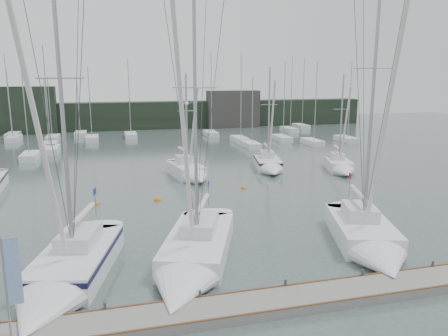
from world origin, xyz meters
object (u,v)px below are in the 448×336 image
at_px(sailboat_near_center, 191,263).
at_px(buoy_a, 157,200).
at_px(sailboat_near_right, 370,243).
at_px(buoy_b, 244,188).
at_px(dock_banner, 10,277).
at_px(buoy_c, 98,204).
at_px(sailboat_mid_d, 269,165).
at_px(sailboat_near_left, 64,278).
at_px(sailboat_mid_e, 341,167).
at_px(sailboat_mid_c, 191,173).

relative_size(sailboat_near_center, buoy_a, 26.88).
height_order(sailboat_near_right, buoy_b, sailboat_near_right).
height_order(buoy_b, dock_banner, dock_banner).
distance_m(sailboat_near_right, buoy_c, 20.51).
height_order(sailboat_near_center, sailboat_near_right, sailboat_near_right).
bearing_deg(sailboat_mid_d, buoy_c, -142.91).
xyz_separation_m(sailboat_near_left, sailboat_near_right, (16.31, 0.21, -0.04)).
bearing_deg(dock_banner, sailboat_mid_e, 33.20).
bearing_deg(buoy_b, dock_banner, -127.40).
distance_m(sailboat_mid_e, buoy_a, 20.29).
distance_m(sailboat_near_center, sailboat_mid_e, 27.26).
height_order(sailboat_near_left, dock_banner, sailboat_near_left).
bearing_deg(buoy_b, sailboat_mid_e, 17.41).
distance_m(buoy_a, buoy_b, 8.06).
xyz_separation_m(sailboat_mid_d, dock_banner, (-19.90, -26.06, 2.14)).
height_order(sailboat_near_center, buoy_b, sailboat_near_center).
bearing_deg(sailboat_near_center, sailboat_near_right, 20.44).
bearing_deg(buoy_c, sailboat_mid_c, 36.55).
relative_size(sailboat_near_center, dock_banner, 4.05).
xyz_separation_m(sailboat_mid_d, buoy_b, (-4.82, -6.33, -0.56)).
relative_size(sailboat_mid_e, buoy_c, 24.43).
height_order(sailboat_near_right, dock_banner, sailboat_near_right).
height_order(sailboat_near_left, sailboat_near_center, sailboat_near_left).
distance_m(sailboat_mid_e, buoy_b, 12.25).
height_order(sailboat_mid_c, buoy_a, sailboat_mid_c).
xyz_separation_m(sailboat_mid_c, buoy_a, (-3.95, -6.48, -0.60)).
height_order(sailboat_near_left, sailboat_mid_e, sailboat_near_left).
bearing_deg(dock_banner, buoy_c, 73.86).
xyz_separation_m(sailboat_mid_c, sailboat_mid_e, (15.58, -1.02, -0.08)).
distance_m(buoy_c, dock_banner, 18.43).
bearing_deg(buoy_c, buoy_b, 7.70).
relative_size(buoy_a, buoy_c, 1.33).
xyz_separation_m(buoy_a, dock_banner, (-7.23, -17.93, 2.70)).
xyz_separation_m(sailboat_mid_e, buoy_a, (-19.54, -5.47, -0.52)).
distance_m(sailboat_near_center, buoy_b, 17.32).
bearing_deg(sailboat_mid_d, buoy_b, -115.05).
bearing_deg(sailboat_mid_c, sailboat_near_left, -124.22).
xyz_separation_m(buoy_c, dock_banner, (-2.59, -18.04, 2.70)).
height_order(sailboat_mid_e, buoy_b, sailboat_mid_e).
height_order(sailboat_near_right, buoy_c, sailboat_near_right).
distance_m(sailboat_mid_c, sailboat_mid_e, 15.61).
distance_m(buoy_b, dock_banner, 24.98).
xyz_separation_m(sailboat_near_right, buoy_a, (-10.43, 13.78, -0.62)).
distance_m(sailboat_near_right, sailboat_mid_c, 21.28).
distance_m(sailboat_near_left, dock_banner, 4.63).
xyz_separation_m(buoy_a, buoy_b, (7.85, 1.80, 0.00)).
distance_m(sailboat_near_left, sailboat_mid_d, 28.88).
height_order(sailboat_mid_d, buoy_c, sailboat_mid_d).
bearing_deg(dock_banner, sailboat_mid_d, 44.67).
relative_size(sailboat_mid_d, buoy_b, 23.04).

